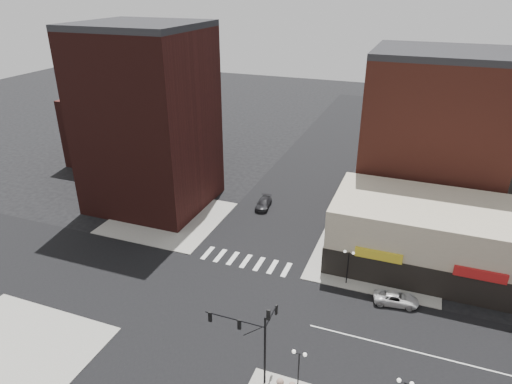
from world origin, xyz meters
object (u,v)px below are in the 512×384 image
(traffic_signal, at_px, (255,331))
(street_lamp_se_a, at_px, (299,361))
(street_lamp_ne, at_px, (348,259))
(white_suv, at_px, (396,298))
(dark_sedan_north, at_px, (264,204))

(traffic_signal, height_order, street_lamp_se_a, traffic_signal)
(traffic_signal, height_order, street_lamp_ne, traffic_signal)
(street_lamp_ne, height_order, white_suv, street_lamp_ne)
(street_lamp_se_a, bearing_deg, traffic_signal, 177.43)
(traffic_signal, relative_size, street_lamp_se_a, 1.87)
(traffic_signal, height_order, white_suv, traffic_signal)
(traffic_signal, bearing_deg, street_lamp_se_a, -2.57)
(street_lamp_se_a, relative_size, street_lamp_ne, 1.00)
(street_lamp_ne, distance_m, white_suv, 6.27)
(white_suv, bearing_deg, street_lamp_se_a, 148.14)
(dark_sedan_north, bearing_deg, traffic_signal, -77.83)
(street_lamp_se_a, height_order, street_lamp_ne, same)
(street_lamp_ne, relative_size, white_suv, 0.91)
(traffic_signal, xyz_separation_m, white_suv, (10.23, 14.27, -4.33))
(street_lamp_ne, xyz_separation_m, white_suv, (5.46, -1.56, -2.66))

